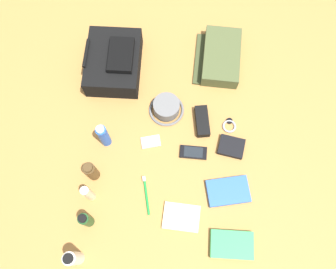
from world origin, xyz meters
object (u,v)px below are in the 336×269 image
(shampoo_bottle, at_px, (86,220))
(travel_guidebook, at_px, (228,191))
(media_player, at_px, (151,142))
(wallet, at_px, (231,147))
(cologne_bottle, at_px, (91,171))
(paperback_novel, at_px, (232,245))
(sunglasses_case, at_px, (202,121))
(cell_phone, at_px, (193,152))
(deodorant_spray, at_px, (104,136))
(toothbrush, at_px, (146,193))
(toiletry_pouch, at_px, (220,57))
(bucket_hat, at_px, (166,108))
(notepad, at_px, (181,217))
(lotion_bottle, at_px, (88,193))
(backpack, at_px, (114,62))
(wristwatch, at_px, (229,126))
(toothpaste_tube, at_px, (74,258))

(shampoo_bottle, distance_m, travel_guidebook, 0.60)
(media_player, height_order, wallet, wallet)
(cologne_bottle, distance_m, paperback_novel, 0.65)
(sunglasses_case, bearing_deg, travel_guidebook, -166.63)
(cologne_bottle, distance_m, cell_phone, 0.45)
(deodorant_spray, height_order, toothbrush, deodorant_spray)
(cell_phone, distance_m, media_player, 0.19)
(toiletry_pouch, height_order, bucket_hat, toiletry_pouch)
(paperback_novel, bearing_deg, notepad, 66.03)
(lotion_bottle, relative_size, sunglasses_case, 1.17)
(shampoo_bottle, relative_size, deodorant_spray, 0.80)
(backpack, height_order, cell_phone, backpack)
(shampoo_bottle, relative_size, sunglasses_case, 0.99)
(wristwatch, bearing_deg, toothbrush, 133.68)
(toothpaste_tube, xyz_separation_m, toothbrush, (0.28, -0.25, -0.07))
(wristwatch, xyz_separation_m, sunglasses_case, (0.01, 0.12, 0.01))
(wristwatch, bearing_deg, paperback_novel, -177.74)
(notepad, relative_size, sunglasses_case, 1.07)
(lotion_bottle, height_order, media_player, lotion_bottle)
(toothpaste_tube, bearing_deg, travel_guidebook, -62.02)
(paperback_novel, height_order, toothbrush, paperback_novel)
(media_player, relative_size, toothbrush, 0.57)
(paperback_novel, distance_m, sunglasses_case, 0.54)
(backpack, distance_m, travel_guidebook, 0.78)
(backpack, height_order, paperback_novel, backpack)
(toiletry_pouch, relative_size, sunglasses_case, 2.10)
(media_player, distance_m, toothbrush, 0.23)
(backpack, bearing_deg, notepad, -151.98)
(media_player, bearing_deg, wristwatch, -73.35)
(shampoo_bottle, height_order, wristwatch, shampoo_bottle)
(toothbrush, bearing_deg, deodorant_spray, 42.58)
(wristwatch, height_order, toothbrush, toothbrush)
(shampoo_bottle, height_order, travel_guidebook, shampoo_bottle)
(media_player, relative_size, wallet, 0.86)
(toothbrush, height_order, notepad, toothbrush)
(shampoo_bottle, relative_size, lotion_bottle, 0.84)
(toiletry_pouch, xyz_separation_m, toothpaste_tube, (-0.94, 0.54, 0.05))
(shampoo_bottle, distance_m, wallet, 0.69)
(wallet, bearing_deg, notepad, 157.68)
(wristwatch, bearing_deg, notepad, 155.71)
(wallet, bearing_deg, deodorant_spray, 101.21)
(bucket_hat, relative_size, sunglasses_case, 1.15)
(lotion_bottle, bearing_deg, toiletry_pouch, -36.77)
(toothpaste_tube, bearing_deg, toothbrush, -40.98)
(paperback_novel, relative_size, notepad, 1.16)
(lotion_bottle, relative_size, media_player, 1.73)
(toiletry_pouch, relative_size, toothpaste_tube, 1.77)
(wallet, bearing_deg, paperback_novel, -168.87)
(media_player, bearing_deg, bucket_hat, -19.79)
(toiletry_pouch, height_order, media_player, toiletry_pouch)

